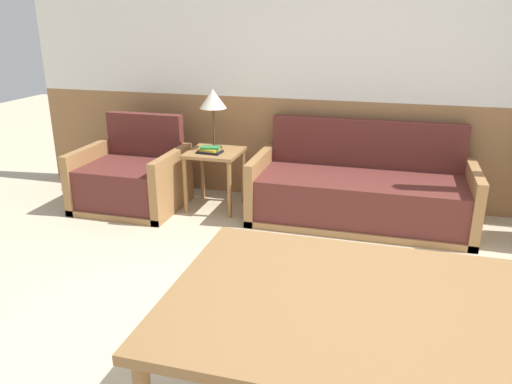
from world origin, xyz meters
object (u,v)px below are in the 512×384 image
couch (360,194)px  table_lamp (213,101)px  dining_table (379,320)px  side_table (215,162)px  armchair (132,180)px

couch → table_lamp: 1.58m
dining_table → side_table: bearing=121.9°
armchair → table_lamp: size_ratio=1.68×
table_lamp → side_table: bearing=-69.9°
side_table → table_lamp: (-0.03, 0.09, 0.55)m
table_lamp → dining_table: size_ratio=0.35×
armchair → table_lamp: (0.75, 0.27, 0.75)m
couch → dining_table: (0.24, -2.59, 0.41)m
side_table → table_lamp: 0.56m
armchair → side_table: (0.78, 0.19, 0.19)m
couch → side_table: couch is taller
armchair → side_table: size_ratio=1.69×
armchair → table_lamp: bearing=11.9°
dining_table → armchair: bearing=135.0°
couch → armchair: bearing=-174.5°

